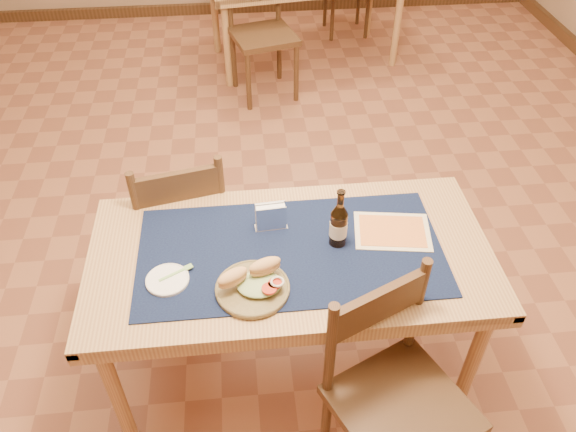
{
  "coord_description": "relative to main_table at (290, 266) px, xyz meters",
  "views": [
    {
      "loc": [
        -0.17,
        -2.35,
        2.34
      ],
      "look_at": [
        0.0,
        -0.7,
        0.85
      ],
      "focal_mm": 35.0,
      "sensor_mm": 36.0,
      "label": 1
    }
  ],
  "objects": [
    {
      "name": "baseboard",
      "position": [
        0.0,
        0.8,
        -0.62
      ],
      "size": [
        6.0,
        7.0,
        0.1
      ],
      "color": "#452B18",
      "rests_on": "ground"
    },
    {
      "name": "beer_bottle",
      "position": [
        0.19,
        0.03,
        0.19
      ],
      "size": [
        0.07,
        0.07,
        0.26
      ],
      "color": "#45280C",
      "rests_on": "placemat"
    },
    {
      "name": "sandwich_plate",
      "position": [
        -0.16,
        -0.18,
        0.12
      ],
      "size": [
        0.28,
        0.28,
        0.11
      ],
      "color": "brown",
      "rests_on": "placemat"
    },
    {
      "name": "napkin_holder",
      "position": [
        -0.07,
        0.14,
        0.14
      ],
      "size": [
        0.14,
        0.06,
        0.12
      ],
      "color": "silver",
      "rests_on": "placemat"
    },
    {
      "name": "chair_main_far",
      "position": [
        -0.48,
        0.52,
        -0.18
      ],
      "size": [
        0.51,
        0.51,
        0.94
      ],
      "color": "#452B18",
      "rests_on": "ground"
    },
    {
      "name": "fork",
      "position": [
        -0.43,
        -0.08,
        0.1
      ],
      "size": [
        0.13,
        0.08,
        0.0
      ],
      "color": "#83BC67",
      "rests_on": "side_plate"
    },
    {
      "name": "room",
      "position": [
        0.0,
        0.8,
        0.73
      ],
      "size": [
        6.04,
        7.04,
        2.84
      ],
      "color": "#9B6143",
      "rests_on": "ground"
    },
    {
      "name": "chair_main_near",
      "position": [
        0.33,
        -0.52,
        -0.17
      ],
      "size": [
        0.59,
        0.59,
        0.96
      ],
      "color": "#452B18",
      "rests_on": "ground"
    },
    {
      "name": "main_table",
      "position": [
        0.0,
        0.0,
        0.0
      ],
      "size": [
        1.6,
        0.8,
        0.75
      ],
      "color": "tan",
      "rests_on": "ground"
    },
    {
      "name": "side_plate",
      "position": [
        -0.47,
        -0.11,
        0.1
      ],
      "size": [
        0.16,
        0.16,
        0.01
      ],
      "color": "white",
      "rests_on": "placemat"
    },
    {
      "name": "menu_card",
      "position": [
        0.43,
        0.07,
        0.09
      ],
      "size": [
        0.34,
        0.27,
        0.01
      ],
      "color": "beige",
      "rests_on": "placemat"
    },
    {
      "name": "placemat",
      "position": [
        0.0,
        0.0,
        0.09
      ],
      "size": [
        1.2,
        0.6,
        0.01
      ],
      "primitive_type": "cube",
      "color": "#101E3E",
      "rests_on": "main_table"
    },
    {
      "name": "chair_back_near",
      "position": [
        0.05,
        2.62,
        -0.15
      ],
      "size": [
        0.56,
        0.56,
        0.99
      ],
      "color": "#452B18",
      "rests_on": "ground"
    }
  ]
}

